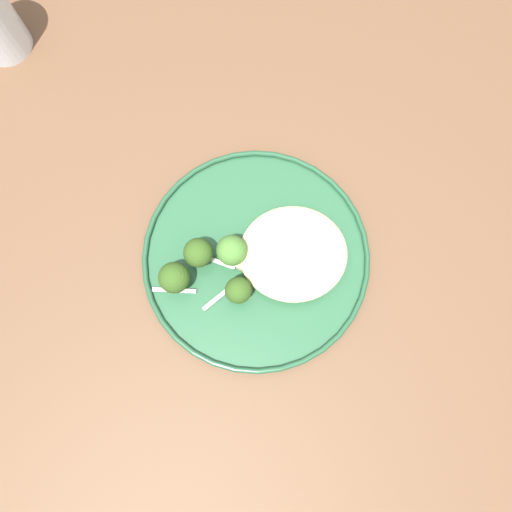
{
  "coord_description": "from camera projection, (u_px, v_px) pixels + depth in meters",
  "views": [
    {
      "loc": [
        -0.02,
        -0.1,
        1.39
      ],
      "look_at": [
        -0.01,
        0.04,
        0.76
      ],
      "focal_mm": 36.26,
      "sensor_mm": 36.0,
      "label": 1
    }
  ],
  "objects": [
    {
      "name": "wooden_dining_table",
      "position": [
        267.0,
        299.0,
        0.74
      ],
      "size": [
        1.4,
        1.0,
        0.74
      ],
      "color": "brown",
      "rests_on": "ground"
    },
    {
      "name": "seared_scallop_front_small",
      "position": [
        245.0,
        257.0,
        0.65
      ],
      "size": [
        0.03,
        0.03,
        0.02
      ],
      "color": "beige",
      "rests_on": "dinner_plate"
    },
    {
      "name": "onion_sliver_curled_piece",
      "position": [
        174.0,
        290.0,
        0.64
      ],
      "size": [
        0.05,
        0.01,
        0.0
      ],
      "primitive_type": "cube",
      "rotation": [
        0.0,
        0.0,
        6.22
      ],
      "color": "silver",
      "rests_on": "dinner_plate"
    },
    {
      "name": "seared_scallop_rear_pale",
      "position": [
        298.0,
        245.0,
        0.65
      ],
      "size": [
        0.03,
        0.03,
        0.01
      ],
      "color": "#DBB77A",
      "rests_on": "dinner_plate"
    },
    {
      "name": "onion_sliver_long_sliver",
      "position": [
        214.0,
        260.0,
        0.65
      ],
      "size": [
        0.05,
        0.02,
        0.0
      ],
      "primitive_type": "cube",
      "rotation": [
        0.0,
        0.0,
        5.92
      ],
      "color": "silver",
      "rests_on": "dinner_plate"
    },
    {
      "name": "broccoli_floret_left_leaning",
      "position": [
        238.0,
        291.0,
        0.62
      ],
      "size": [
        0.03,
        0.03,
        0.05
      ],
      "color": "#7A994C",
      "rests_on": "dinner_plate"
    },
    {
      "name": "onion_sliver_pale_crescent",
      "position": [
        222.0,
        294.0,
        0.64
      ],
      "size": [
        0.05,
        0.04,
        0.0
      ],
      "primitive_type": "cube",
      "rotation": [
        0.0,
        0.0,
        0.68
      ],
      "color": "silver",
      "rests_on": "dinner_plate"
    },
    {
      "name": "broccoli_floret_rear_charred",
      "position": [
        174.0,
        278.0,
        0.62
      ],
      "size": [
        0.04,
        0.04,
        0.05
      ],
      "color": "#89A356",
      "rests_on": "dinner_plate"
    },
    {
      "name": "noodle_bed",
      "position": [
        293.0,
        253.0,
        0.64
      ],
      "size": [
        0.13,
        0.12,
        0.04
      ],
      "color": "beige",
      "rests_on": "dinner_plate"
    },
    {
      "name": "seared_scallop_on_noodles",
      "position": [
        263.0,
        239.0,
        0.65
      ],
      "size": [
        0.04,
        0.04,
        0.02
      ],
      "color": "#DBB77A",
      "rests_on": "dinner_plate"
    },
    {
      "name": "dinner_plate",
      "position": [
        256.0,
        258.0,
        0.66
      ],
      "size": [
        0.29,
        0.29,
        0.02
      ],
      "color": "#235133",
      "rests_on": "wooden_dining_table"
    },
    {
      "name": "broccoli_floret_near_rim",
      "position": [
        232.0,
        251.0,
        0.63
      ],
      "size": [
        0.04,
        0.04,
        0.05
      ],
      "color": "#7A994C",
      "rests_on": "dinner_plate"
    },
    {
      "name": "ground",
      "position": [
        262.0,
        332.0,
        1.38
      ],
      "size": [
        6.0,
        6.0,
        0.0
      ],
      "primitive_type": "plane",
      "color": "#2D2B28"
    },
    {
      "name": "seared_scallop_right_edge",
      "position": [
        266.0,
        262.0,
        0.65
      ],
      "size": [
        0.04,
        0.04,
        0.01
      ],
      "color": "#E5C689",
      "rests_on": "dinner_plate"
    },
    {
      "name": "broccoli_floret_right_tilted",
      "position": [
        198.0,
        253.0,
        0.63
      ],
      "size": [
        0.04,
        0.04,
        0.05
      ],
      "color": "#7A994C",
      "rests_on": "dinner_plate"
    }
  ]
}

